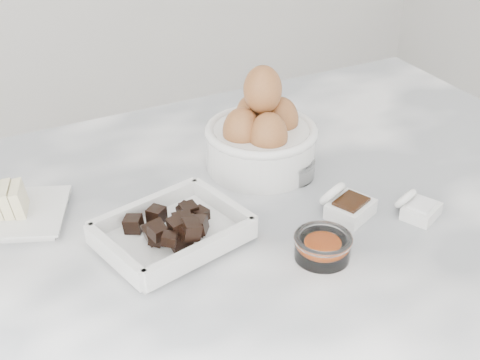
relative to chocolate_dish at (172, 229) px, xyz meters
name	(u,v)px	position (x,y,z in m)	size (l,w,h in m)	color
marble_slab	(237,229)	(0.10, 0.01, -0.04)	(1.20, 0.80, 0.04)	white
chocolate_dish	(172,229)	(0.00, 0.00, 0.00)	(0.21, 0.18, 0.05)	white
butter_plate	(17,209)	(-0.17, 0.15, 0.00)	(0.17, 0.17, 0.05)	white
sugar_ramekin	(265,152)	(0.20, 0.11, 0.01)	(0.10, 0.10, 0.06)	white
egg_bowl	(261,136)	(0.20, 0.12, 0.03)	(0.18, 0.18, 0.17)	white
honey_bowl	(292,168)	(0.23, 0.07, -0.01)	(0.07, 0.07, 0.03)	white
zest_bowl	(323,246)	(0.16, -0.12, 0.00)	(0.08, 0.08, 0.03)	white
vanilla_spoon	(346,205)	(0.24, -0.05, -0.01)	(0.08, 0.09, 0.05)	white
salt_spoon	(417,208)	(0.33, -0.10, -0.01)	(0.07, 0.07, 0.04)	white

